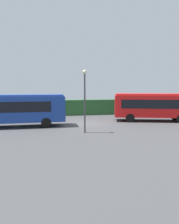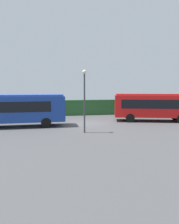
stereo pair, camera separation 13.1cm
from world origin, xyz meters
name	(u,v)px [view 1 (the left image)]	position (x,y,z in m)	size (l,w,h in m)	color
ground_plane	(86,124)	(0.00, 0.00, 0.00)	(64.00, 64.00, 0.00)	#424244
bus_blue	(14,109)	(-7.36, -0.60, 1.88)	(10.14, 2.54, 3.27)	navy
bus_red	(154,105)	(8.16, 0.17, 1.87)	(9.41, 4.97, 3.25)	red
person_left	(153,110)	(9.95, 3.82, 0.92)	(0.45, 0.48, 1.74)	black
person_center	(163,110)	(11.24, 3.37, 0.98)	(0.48, 0.54, 1.85)	#334C8C
hedge_row	(76,107)	(0.00, 7.37, 1.09)	(44.00, 1.09, 2.17)	#295C2C
lamppost	(85,94)	(-0.92, -4.65, 3.44)	(0.36, 0.36, 5.50)	#38383D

